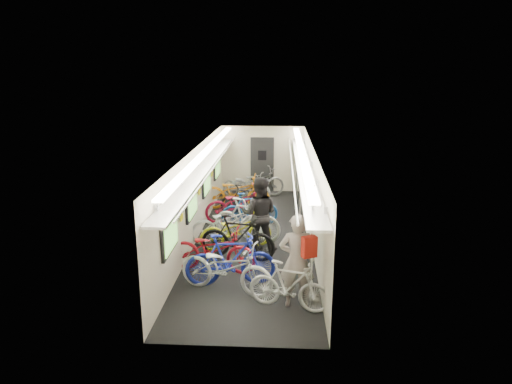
# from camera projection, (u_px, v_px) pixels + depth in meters

# --- Properties ---
(train_car_shell) EXTENTS (10.00, 10.00, 10.00)m
(train_car_shell) POSITION_uv_depth(u_px,v_px,m) (242.00, 171.00, 12.43)
(train_car_shell) COLOR black
(train_car_shell) RESTS_ON ground
(bicycle_0) EXTENTS (2.11, 1.29, 1.05)m
(bicycle_0) POSITION_uv_depth(u_px,v_px,m) (226.00, 267.00, 9.01)
(bicycle_0) COLOR #BDBCC1
(bicycle_0) RESTS_ON ground
(bicycle_1) EXTENTS (1.91, 0.79, 1.12)m
(bicycle_1) POSITION_uv_depth(u_px,v_px,m) (231.00, 260.00, 9.29)
(bicycle_1) COLOR #1B28A5
(bicycle_1) RESTS_ON ground
(bicycle_2) EXTENTS (2.00, 0.95, 1.01)m
(bicycle_2) POSITION_uv_depth(u_px,v_px,m) (213.00, 250.00, 9.97)
(bicycle_2) COLOR maroon
(bicycle_2) RESTS_ON ground
(bicycle_3) EXTENTS (1.87, 0.85, 1.08)m
(bicycle_3) POSITION_uv_depth(u_px,v_px,m) (238.00, 237.00, 10.61)
(bicycle_3) COLOR black
(bicycle_3) RESTS_ON ground
(bicycle_4) EXTENTS (1.93, 1.17, 0.96)m
(bicycle_4) POSITION_uv_depth(u_px,v_px,m) (236.00, 230.00, 11.29)
(bicycle_4) COLOR #BDBD11
(bicycle_4) RESTS_ON ground
(bicycle_5) EXTENTS (1.92, 1.07, 1.11)m
(bicycle_5) POSITION_uv_depth(u_px,v_px,m) (247.00, 219.00, 11.89)
(bicycle_5) COLOR silver
(bicycle_5) RESTS_ON ground
(bicycle_6) EXTENTS (2.06, 1.38, 1.03)m
(bicycle_6) POSITION_uv_depth(u_px,v_px,m) (228.00, 223.00, 11.74)
(bicycle_6) COLOR #BBBABF
(bicycle_6) RESTS_ON ground
(bicycle_7) EXTENTS (1.71, 0.84, 0.99)m
(bicycle_7) POSITION_uv_depth(u_px,v_px,m) (250.00, 209.00, 12.96)
(bicycle_7) COLOR navy
(bicycle_7) RESTS_ON ground
(bicycle_8) EXTENTS (2.12, 1.38, 1.05)m
(bicycle_8) POSITION_uv_depth(u_px,v_px,m) (238.00, 204.00, 13.39)
(bicycle_8) COLOR maroon
(bicycle_8) RESTS_ON ground
(bicycle_9) EXTENTS (1.63, 0.51, 0.97)m
(bicycle_9) POSITION_uv_depth(u_px,v_px,m) (247.00, 200.00, 13.91)
(bicycle_9) COLOR black
(bicycle_9) RESTS_ON ground
(bicycle_10) EXTENTS (2.19, 0.86, 1.13)m
(bicycle_10) POSITION_uv_depth(u_px,v_px,m) (236.00, 192.00, 14.53)
(bicycle_10) COLOR orange
(bicycle_10) RESTS_ON ground
(bicycle_11) EXTENTS (1.61, 0.87, 0.93)m
(bicycle_11) POSITION_uv_depth(u_px,v_px,m) (289.00, 286.00, 8.36)
(bicycle_11) COLOR silver
(bicycle_11) RESTS_ON ground
(bicycle_12) EXTENTS (1.95, 1.31, 0.97)m
(bicycle_12) POSITION_uv_depth(u_px,v_px,m) (246.00, 186.00, 15.68)
(bicycle_12) COLOR slate
(bicycle_12) RESTS_ON ground
(bicycle_14) EXTENTS (2.13, 1.40, 1.06)m
(bicycle_14) POSITION_uv_depth(u_px,v_px,m) (257.00, 183.00, 15.95)
(bicycle_14) COLOR slate
(bicycle_14) RESTS_ON ground
(passenger_near) EXTENTS (0.67, 0.45, 1.81)m
(passenger_near) POSITION_uv_depth(u_px,v_px,m) (297.00, 261.00, 8.38)
(passenger_near) COLOR gray
(passenger_near) RESTS_ON ground
(passenger_mid) EXTENTS (0.97, 0.79, 1.85)m
(passenger_mid) POSITION_uv_depth(u_px,v_px,m) (259.00, 214.00, 11.07)
(passenger_mid) COLOR black
(passenger_mid) RESTS_ON ground
(backpack) EXTENTS (0.29, 0.24, 0.38)m
(backpack) POSITION_uv_depth(u_px,v_px,m) (309.00, 247.00, 8.03)
(backpack) COLOR #A91A10
(backpack) RESTS_ON passenger_near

